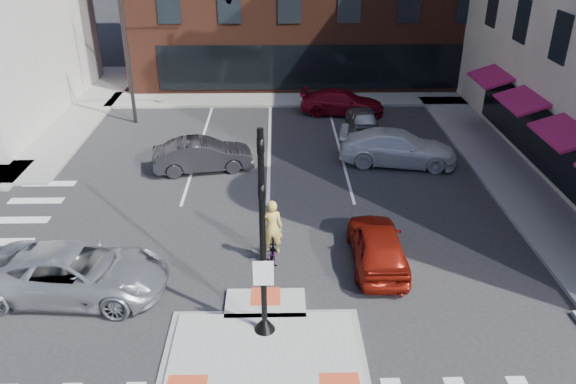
{
  "coord_description": "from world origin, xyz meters",
  "views": [
    {
      "loc": [
        0.4,
        -11.93,
        10.65
      ],
      "look_at": [
        0.75,
        5.22,
        2.0
      ],
      "focal_mm": 35.0,
      "sensor_mm": 36.0,
      "label": 1
    }
  ],
  "objects_px": {
    "bg_car_silver": "(362,118)",
    "bg_car_red": "(342,102)",
    "red_sedan": "(378,245)",
    "bg_car_dark": "(203,155)",
    "cyclist": "(272,243)",
    "silver_suv": "(75,272)",
    "white_pickup": "(398,147)"
  },
  "relations": [
    {
      "from": "white_pickup",
      "to": "bg_car_dark",
      "type": "bearing_deg",
      "value": 103.55
    },
    {
      "from": "red_sedan",
      "to": "cyclist",
      "type": "xyz_separation_m",
      "value": [
        -3.49,
        0.09,
        0.07
      ]
    },
    {
      "from": "silver_suv",
      "to": "bg_car_red",
      "type": "distance_m",
      "value": 19.66
    },
    {
      "from": "red_sedan",
      "to": "bg_car_silver",
      "type": "bearing_deg",
      "value": -94.9
    },
    {
      "from": "red_sedan",
      "to": "cyclist",
      "type": "distance_m",
      "value": 3.49
    },
    {
      "from": "cyclist",
      "to": "bg_car_red",
      "type": "bearing_deg",
      "value": -103.45
    },
    {
      "from": "silver_suv",
      "to": "bg_car_dark",
      "type": "bearing_deg",
      "value": -12.44
    },
    {
      "from": "bg_car_red",
      "to": "cyclist",
      "type": "xyz_separation_m",
      "value": [
        -3.98,
        -15.4,
        0.1
      ]
    },
    {
      "from": "red_sedan",
      "to": "white_pickup",
      "type": "height_order",
      "value": "white_pickup"
    },
    {
      "from": "cyclist",
      "to": "red_sedan",
      "type": "bearing_deg",
      "value": 179.56
    },
    {
      "from": "bg_car_dark",
      "to": "bg_car_red",
      "type": "xyz_separation_m",
      "value": [
        7.14,
        7.77,
        -0.04
      ]
    },
    {
      "from": "white_pickup",
      "to": "bg_car_dark",
      "type": "distance_m",
      "value": 8.98
    },
    {
      "from": "silver_suv",
      "to": "cyclist",
      "type": "height_order",
      "value": "cyclist"
    },
    {
      "from": "bg_car_dark",
      "to": "cyclist",
      "type": "relative_size",
      "value": 1.88
    },
    {
      "from": "bg_car_silver",
      "to": "bg_car_red",
      "type": "relative_size",
      "value": 0.78
    },
    {
      "from": "red_sedan",
      "to": "bg_car_silver",
      "type": "relative_size",
      "value": 1.14
    },
    {
      "from": "bg_car_dark",
      "to": "bg_car_red",
      "type": "distance_m",
      "value": 10.55
    },
    {
      "from": "bg_car_silver",
      "to": "cyclist",
      "type": "relative_size",
      "value": 1.58
    },
    {
      "from": "red_sedan",
      "to": "bg_car_dark",
      "type": "height_order",
      "value": "bg_car_dark"
    },
    {
      "from": "red_sedan",
      "to": "bg_car_dark",
      "type": "xyz_separation_m",
      "value": [
        -6.65,
        7.72,
        0.01
      ]
    },
    {
      "from": "bg_car_silver",
      "to": "bg_car_red",
      "type": "height_order",
      "value": "bg_car_red"
    },
    {
      "from": "silver_suv",
      "to": "bg_car_silver",
      "type": "bearing_deg",
      "value": -32.17
    },
    {
      "from": "red_sedan",
      "to": "white_pickup",
      "type": "xyz_separation_m",
      "value": [
        2.31,
        8.34,
        0.06
      ]
    },
    {
      "from": "cyclist",
      "to": "bg_car_dark",
      "type": "bearing_deg",
      "value": -66.47
    },
    {
      "from": "bg_car_dark",
      "to": "bg_car_silver",
      "type": "relative_size",
      "value": 1.2
    },
    {
      "from": "cyclist",
      "to": "white_pickup",
      "type": "bearing_deg",
      "value": -124.07
    },
    {
      "from": "silver_suv",
      "to": "cyclist",
      "type": "bearing_deg",
      "value": -70.84
    },
    {
      "from": "bg_car_red",
      "to": "red_sedan",
      "type": "bearing_deg",
      "value": -173.59
    },
    {
      "from": "bg_car_dark",
      "to": "bg_car_silver",
      "type": "height_order",
      "value": "bg_car_dark"
    },
    {
      "from": "white_pickup",
      "to": "bg_car_red",
      "type": "height_order",
      "value": "white_pickup"
    },
    {
      "from": "bg_car_dark",
      "to": "bg_car_red",
      "type": "bearing_deg",
      "value": -53.09
    },
    {
      "from": "silver_suv",
      "to": "bg_car_red",
      "type": "xyz_separation_m",
      "value": [
        9.97,
        16.95,
        -0.08
      ]
    }
  ]
}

